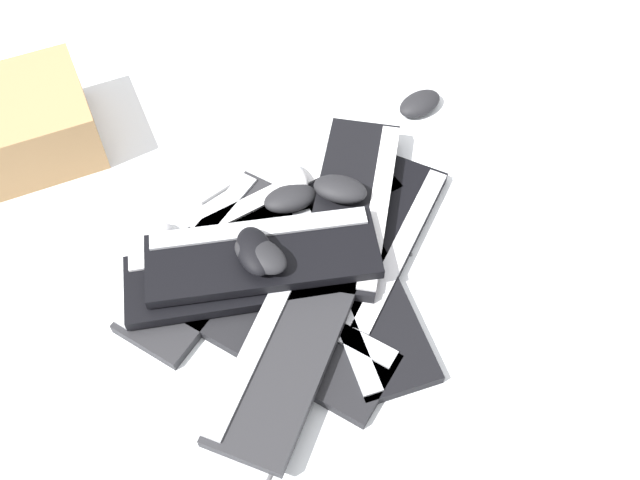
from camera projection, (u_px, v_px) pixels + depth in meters
The scene contains 19 objects.
ground_plane at pixel (333, 228), 1.47m from camera, with size 3.20×3.20×0.00m, color silver.
keyboard_0 at pixel (296, 209), 1.49m from camera, with size 0.34×0.46×0.03m.
keyboard_1 at pixel (212, 261), 1.41m from camera, with size 0.44×0.38×0.03m.
keyboard_2 at pixel (280, 333), 1.32m from camera, with size 0.38×0.44×0.03m.
keyboard_3 at pixel (360, 291), 1.37m from camera, with size 0.46×0.25×0.03m.
keyboard_4 at pixel (377, 241), 1.44m from camera, with size 0.45×0.35×0.03m.
keyboard_5 at pixel (289, 345), 1.27m from camera, with size 0.46×0.33×0.03m.
keyboard_6 at pixel (241, 274), 1.36m from camera, with size 0.18×0.45×0.03m.
keyboard_7 at pixel (353, 203), 1.46m from camera, with size 0.46×0.26×0.03m.
keyboard_8 at pixel (263, 255), 1.35m from camera, with size 0.18×0.45×0.03m.
mouse_0 at pixel (255, 251), 1.31m from camera, with size 0.11×0.07×0.04m, color black.
mouse_1 at pixel (420, 103), 1.65m from camera, with size 0.11×0.07×0.04m, color black.
mouse_2 at pixel (148, 240), 1.43m from camera, with size 0.11×0.07×0.04m, color #B7B7BC.
mouse_3 at pixel (340, 189), 1.43m from camera, with size 0.11×0.07×0.04m, color black.
mouse_4 at pixel (261, 255), 1.31m from camera, with size 0.11×0.07×0.04m, color black.
mouse_5 at pixel (287, 175), 1.49m from camera, with size 0.11×0.07×0.04m, color silver.
mouse_6 at pixel (290, 198), 1.46m from camera, with size 0.11×0.07×0.04m, color black.
cable_0 at pixel (307, 208), 1.50m from camera, with size 0.22×0.43×0.01m.
cardboard_box at pixel (33, 121), 1.54m from camera, with size 0.26×0.24×0.15m, color #9E774C.
Camera 1 is at (-0.85, 0.11, 1.20)m, focal length 40.00 mm.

